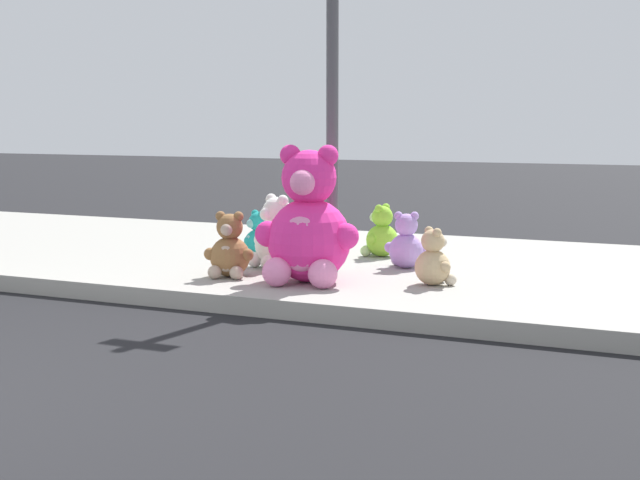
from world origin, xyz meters
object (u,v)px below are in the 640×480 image
at_px(plush_lime, 381,235).
at_px(plush_lavender, 406,245).
at_px(plush_teal, 257,240).
at_px(plush_pink_large, 308,228).
at_px(sign_pole, 332,83).
at_px(plush_brown, 229,251).
at_px(plush_tan, 434,262).
at_px(plush_white, 275,238).

bearing_deg(plush_lime, plush_lavender, -50.89).
bearing_deg(plush_teal, plush_lime, 32.91).
distance_m(plush_pink_large, plush_lime, 1.68).
height_order(sign_pole, plush_brown, sign_pole).
relative_size(plush_teal, plush_brown, 0.84).
relative_size(plush_teal, plush_tan, 1.00).
xyz_separation_m(sign_pole, plush_tan, (1.05, -0.27, -1.50)).
distance_m(plush_pink_large, plush_white, 0.88).
distance_m(plush_lime, plush_white, 1.25).
bearing_deg(plush_teal, sign_pole, -21.77).
bearing_deg(sign_pole, plush_lime, 86.36).
bearing_deg(plush_tan, plush_lime, 126.16).
height_order(plush_pink_large, plush_white, plush_pink_large).
bearing_deg(plush_brown, plush_pink_large, 3.66).
bearing_deg(plush_lavender, plush_teal, -176.22).
xyz_separation_m(plush_lime, plush_teal, (-1.05, -0.68, -0.02)).
distance_m(plush_lime, plush_brown, 1.88).
bearing_deg(plush_teal, plush_lavender, 3.78).
distance_m(plush_pink_large, plush_teal, 1.44).
distance_m(sign_pole, plush_lavender, 1.66).
relative_size(plush_lime, plush_brown, 0.92).
bearing_deg(plush_pink_large, plush_teal, 136.18).
height_order(plush_teal, plush_brown, plush_brown).
height_order(plush_lime, plush_white, plush_white).
distance_m(plush_teal, plush_white, 0.56).
height_order(plush_pink_large, plush_brown, plush_pink_large).
relative_size(plush_pink_large, plush_brown, 2.01).
relative_size(plush_pink_large, plush_tan, 2.39).
relative_size(plush_lavender, plush_white, 0.77).
xyz_separation_m(plush_lime, plush_brown, (-0.78, -1.71, 0.02)).
xyz_separation_m(plush_lavender, plush_brown, (-1.25, -1.13, 0.02)).
bearing_deg(sign_pole, plush_lavender, 42.42).
height_order(plush_white, plush_brown, plush_white).
bearing_deg(plush_white, plush_tan, -9.60).
xyz_separation_m(plush_pink_large, plush_white, (-0.62, 0.59, -0.19)).
distance_m(plush_lavender, plush_tan, 0.92).
distance_m(sign_pole, plush_teal, 1.84).
bearing_deg(sign_pole, plush_brown, -138.35).
bearing_deg(plush_tan, sign_pole, 165.63).
relative_size(sign_pole, plush_tan, 6.54).
height_order(plush_lavender, plush_brown, plush_brown).
bearing_deg(plush_pink_large, sign_pole, 93.26).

